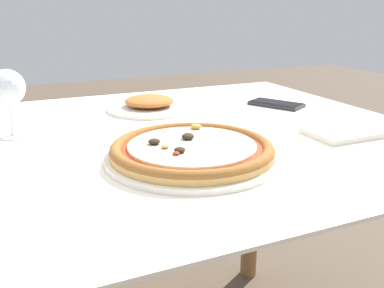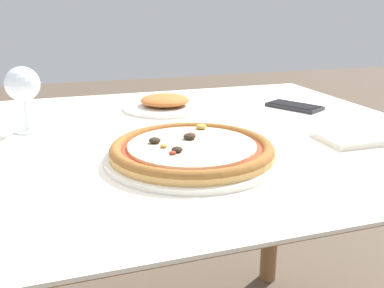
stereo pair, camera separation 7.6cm
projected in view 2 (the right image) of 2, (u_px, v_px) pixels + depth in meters
The scene contains 6 objects.
dining_table at pixel (124, 175), 0.93m from camera, with size 1.37×0.94×0.72m.
pizza_plate at pixel (192, 151), 0.77m from camera, with size 0.31×0.31×0.04m.
wine_glass_far_left at pixel (23, 86), 0.91m from camera, with size 0.07×0.07×0.14m.
cell_phone at pixel (294, 106), 1.16m from camera, with size 0.13×0.16×0.01m.
side_plate at pixel (165, 104), 1.15m from camera, with size 0.22×0.22×0.04m.
napkin_folded at pixel (356, 137), 0.88m from camera, with size 0.15×0.11×0.01m.
Camera 2 is at (-0.13, -0.86, 0.98)m, focal length 40.00 mm.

